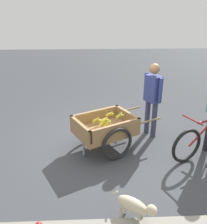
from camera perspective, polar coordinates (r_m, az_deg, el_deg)
name	(u,v)px	position (r m, az deg, el deg)	size (l,w,h in m)	color
ground_plane	(103,144)	(5.26, -0.19, -7.25)	(24.00, 24.00, 0.00)	#3D3F44
fruit_cart	(105,129)	(4.91, 0.40, -3.82)	(1.81, 1.45, 0.72)	#937047
vendor_person	(153,94)	(5.34, 10.99, 3.98)	(0.34, 0.52, 1.58)	#333851
bicycle	(207,139)	(5.12, 22.24, -5.55)	(1.54, 0.77, 0.85)	black
dog	(135,206)	(3.49, 7.09, -20.26)	(0.55, 0.46, 0.40)	beige
plastic_bucket	(107,116)	(6.21, 0.69, -0.80)	(0.24, 0.24, 0.28)	orange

